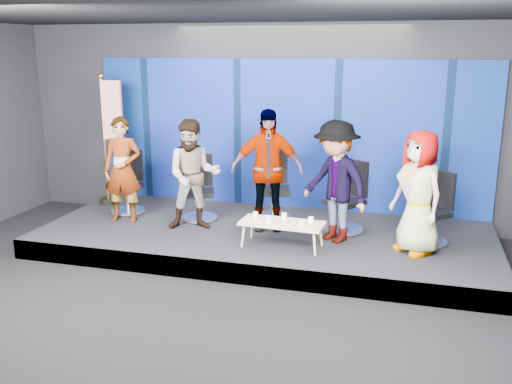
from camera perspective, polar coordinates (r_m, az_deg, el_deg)
ground at (r=6.91m, az=-4.58°, el=-12.38°), size 10.00×10.00×0.00m
room_walls at (r=6.21m, az=-5.03°, el=8.06°), size 10.02×8.02×3.51m
riser at (r=9.05m, az=0.90°, el=-4.68°), size 7.00×3.00×0.30m
backdrop at (r=10.08m, az=3.06°, el=5.77°), size 7.00×0.08×2.60m
chair_a at (r=10.11m, az=-12.64°, el=-0.04°), size 0.68×0.68×1.06m
panelist_a at (r=9.51m, az=-13.20°, el=2.18°), size 0.68×0.50×1.72m
chair_b at (r=9.51m, az=-5.66°, el=-0.65°), size 0.77×0.77×1.07m
panelist_b at (r=8.91m, az=-6.26°, el=1.71°), size 1.01×0.90×1.73m
chair_c at (r=9.44m, az=1.75°, el=-0.49°), size 0.82×0.82×1.17m
panelist_c at (r=8.82m, az=1.08°, el=2.22°), size 1.20×0.76×1.90m
chair_d at (r=8.95m, az=9.04°, el=-1.64°), size 0.87×0.87×1.11m
panelist_d at (r=8.36m, az=7.96°, el=1.03°), size 1.33×1.21×1.79m
chair_e at (r=8.68m, az=17.10°, el=-2.71°), size 0.85×0.85×1.07m
panelist_e at (r=8.11m, az=15.93°, el=-0.06°), size 0.98×0.99×1.73m
coffee_table at (r=8.17m, az=2.62°, el=-3.21°), size 1.22×0.57×0.37m
mug_a at (r=8.33m, az=-0.06°, el=-2.32°), size 0.08×0.08×0.09m
mug_b at (r=8.09m, az=1.29°, el=-2.77°), size 0.09×0.09×0.11m
mug_c at (r=8.29m, az=2.82°, el=-2.42°), size 0.08×0.08×0.09m
mug_d at (r=8.00m, az=4.58°, el=-3.10°), size 0.07×0.07×0.09m
mug_e at (r=8.13m, az=5.51°, el=-2.81°), size 0.08×0.08×0.09m
flag_stand at (r=10.50m, az=-14.40°, el=5.40°), size 0.54×0.31×2.36m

